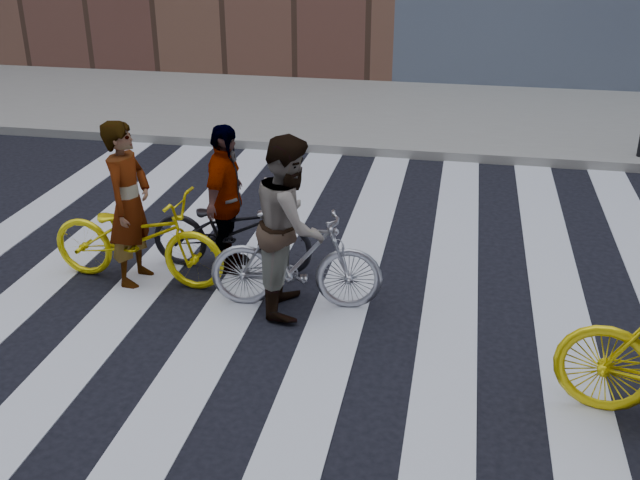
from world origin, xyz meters
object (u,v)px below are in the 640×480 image
(rider_left, at_px, (129,204))
(bike_yellow_left, at_px, (137,237))
(rider_rear, at_px, (226,200))
(rider_mid, at_px, (290,225))
(bike_silver_mid, at_px, (296,260))
(bike_dark_rear, at_px, (232,230))

(rider_left, bearing_deg, bike_yellow_left, -86.37)
(rider_rear, bearing_deg, rider_left, 117.08)
(rider_left, bearing_deg, rider_mid, -93.68)
(bike_yellow_left, height_order, rider_mid, rider_mid)
(rider_mid, distance_m, rider_rear, 1.13)
(rider_left, height_order, rider_rear, rider_left)
(bike_silver_mid, relative_size, rider_mid, 0.96)
(bike_dark_rear, height_order, rider_left, rider_left)
(rider_left, xyz_separation_m, rider_mid, (1.80, -0.23, 0.01))
(bike_silver_mid, relative_size, rider_left, 0.97)
(bike_yellow_left, height_order, bike_dark_rear, bike_yellow_left)
(bike_yellow_left, bearing_deg, rider_rear, -57.97)
(bike_yellow_left, xyz_separation_m, rider_rear, (0.86, 0.46, 0.32))
(rider_rear, bearing_deg, rider_mid, -128.00)
(bike_yellow_left, bearing_deg, rider_mid, -93.89)
(bike_yellow_left, height_order, bike_silver_mid, bike_silver_mid)
(bike_yellow_left, distance_m, rider_left, 0.38)
(rider_mid, relative_size, rider_rear, 1.08)
(bike_dark_rear, xyz_separation_m, rider_rear, (-0.05, 0.00, 0.35))
(rider_left, relative_size, rider_rear, 1.07)
(bike_silver_mid, relative_size, bike_dark_rear, 0.95)
(bike_dark_rear, relative_size, rider_rear, 1.10)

